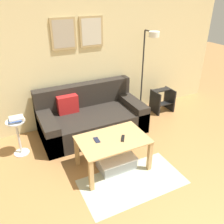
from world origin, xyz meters
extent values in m
cube|color=beige|center=(0.00, 3.41, 1.27)|extent=(5.60, 0.06, 2.55)
cube|color=tan|center=(-0.53, 3.37, 1.69)|extent=(0.43, 0.02, 0.52)
cube|color=#ADA38E|center=(-0.53, 3.36, 1.69)|extent=(0.36, 0.01, 0.45)
cube|color=tan|center=(-0.04, 3.37, 1.69)|extent=(0.43, 0.02, 0.52)
cube|color=beige|center=(-0.04, 3.36, 1.69)|extent=(0.36, 0.01, 0.45)
cube|color=#B2B79E|center=(-0.28, 1.43, 0.00)|extent=(1.41, 0.74, 0.01)
cube|color=#28231E|center=(-0.28, 2.87, 0.20)|extent=(1.83, 0.96, 0.39)
cube|color=#28231E|center=(-0.28, 3.24, 0.60)|extent=(1.83, 0.20, 0.43)
cube|color=#28231E|center=(-1.08, 2.87, 0.26)|extent=(0.24, 0.96, 0.51)
cube|color=#28231E|center=(0.51, 2.87, 0.26)|extent=(0.24, 0.96, 0.51)
cube|color=red|center=(-0.65, 3.07, 0.55)|extent=(0.36, 0.14, 0.32)
cube|color=tan|center=(-0.38, 1.84, 0.48)|extent=(0.97, 0.64, 0.02)
cube|color=tan|center=(-0.83, 1.56, 0.24)|extent=(0.06, 0.06, 0.47)
cube|color=tan|center=(0.07, 1.56, 0.24)|extent=(0.06, 0.06, 0.47)
cube|color=tan|center=(-0.83, 2.12, 0.24)|extent=(0.06, 0.06, 0.47)
cube|color=tan|center=(0.07, 2.12, 0.24)|extent=(0.06, 0.06, 0.47)
cube|color=#9EA3A8|center=(-0.34, 1.80, 0.09)|extent=(0.52, 0.33, 0.17)
cube|color=silver|center=(-0.34, 1.80, 0.18)|extent=(0.55, 0.36, 0.02)
cylinder|color=black|center=(0.89, 3.10, 0.01)|extent=(0.25, 0.25, 0.02)
cylinder|color=black|center=(0.89, 3.10, 0.86)|extent=(0.03, 0.03, 1.68)
cylinder|color=black|center=(0.89, 2.95, 1.70)|extent=(0.02, 0.28, 0.02)
cylinder|color=white|center=(0.89, 2.81, 1.67)|extent=(0.18, 0.18, 0.09)
cylinder|color=silver|center=(-1.55, 2.78, 0.01)|extent=(0.24, 0.24, 0.01)
cylinder|color=silver|center=(-1.55, 2.78, 0.30)|extent=(0.04, 0.04, 0.56)
cylinder|color=silver|center=(-1.55, 2.78, 0.58)|extent=(0.28, 0.28, 0.02)
cube|color=silver|center=(-1.52, 2.78, 0.61)|extent=(0.23, 0.17, 0.03)
cube|color=#335199|center=(-1.55, 2.76, 0.63)|extent=(0.20, 0.19, 0.01)
cube|color=silver|center=(-1.53, 2.77, 0.65)|extent=(0.20, 0.16, 0.02)
cube|color=black|center=(-0.25, 1.78, 0.50)|extent=(0.12, 0.15, 0.02)
cube|color=#1E2338|center=(-0.59, 1.91, 0.50)|extent=(0.07, 0.14, 0.01)
cube|color=black|center=(1.18, 3.00, 0.24)|extent=(0.03, 0.35, 0.47)
cube|color=black|center=(1.57, 3.00, 0.24)|extent=(0.03, 0.35, 0.47)
cube|color=black|center=(1.37, 2.94, 0.20)|extent=(0.35, 0.16, 0.02)
cube|color=black|center=(1.37, 3.06, 0.46)|extent=(0.35, 0.16, 0.02)
camera|label=1|loc=(-1.61, -0.62, 2.36)|focal=38.00mm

